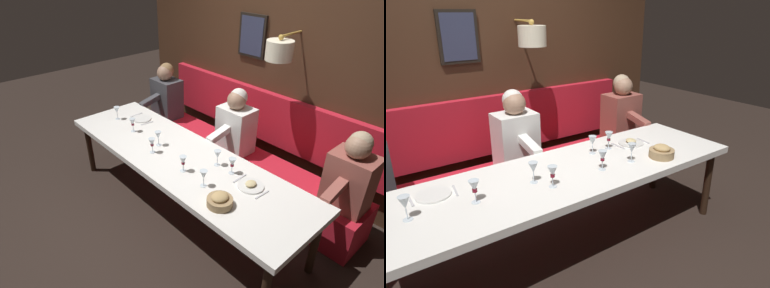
{
  "view_description": "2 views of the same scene",
  "coord_description": "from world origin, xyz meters",
  "views": [
    {
      "loc": [
        -1.86,
        -2.27,
        2.57
      ],
      "look_at": [
        0.05,
        -0.13,
        0.92
      ],
      "focal_mm": 31.35,
      "sensor_mm": 36.0,
      "label": 1
    },
    {
      "loc": [
        -2.11,
        1.42,
        1.94
      ],
      "look_at": [
        0.05,
        -0.13,
        0.92
      ],
      "focal_mm": 32.78,
      "sensor_mm": 36.0,
      "label": 2
    }
  ],
  "objects": [
    {
      "name": "place_setting_0",
      "position": [
        0.2,
        0.99,
        0.75
      ],
      "size": [
        0.24,
        0.32,
        0.01
      ],
      "color": "white",
      "rests_on": "dining_table"
    },
    {
      "name": "wine_glass_5",
      "position": [
        -0.01,
        1.19,
        0.86
      ],
      "size": [
        0.07,
        0.07,
        0.16
      ],
      "color": "silver",
      "rests_on": "dining_table"
    },
    {
      "name": "wine_glass_6",
      "position": [
        0.17,
        -0.38,
        0.86
      ],
      "size": [
        0.07,
        0.07,
        0.16
      ],
      "color": "silver",
      "rests_on": "dining_table"
    },
    {
      "name": "wine_glass_4",
      "position": [
        -0.05,
        0.78,
        0.86
      ],
      "size": [
        0.07,
        0.07,
        0.16
      ],
      "color": "silver",
      "rests_on": "dining_table"
    },
    {
      "name": "diner_nearest",
      "position": [
        0.88,
        -1.37,
        0.82
      ],
      "size": [
        0.6,
        0.4,
        0.79
      ],
      "color": "#934C42",
      "rests_on": "banquette_bench"
    },
    {
      "name": "banquette_bench",
      "position": [
        0.89,
        0.0,
        0.23
      ],
      "size": [
        0.52,
        3.24,
        0.45
      ],
      "primitive_type": "cube",
      "color": "red",
      "rests_on": "ground_plane"
    },
    {
      "name": "dining_table",
      "position": [
        0.0,
        0.0,
        0.68
      ],
      "size": [
        0.9,
        3.04,
        0.74
      ],
      "color": "white",
      "rests_on": "ground_plane"
    },
    {
      "name": "wine_glass_2",
      "position": [
        -0.17,
        -0.53,
        0.86
      ],
      "size": [
        0.07,
        0.07,
        0.16
      ],
      "color": "silver",
      "rests_on": "dining_table"
    },
    {
      "name": "diner_middle",
      "position": [
        0.88,
        1.35,
        0.82
      ],
      "size": [
        0.6,
        0.4,
        0.79
      ],
      "color": "#3D3D42",
      "rests_on": "banquette_bench"
    },
    {
      "name": "wine_glass_7",
      "position": [
        -0.15,
        -0.23,
        0.86
      ],
      "size": [
        0.07,
        0.07,
        0.16
      ],
      "color": "silver",
      "rests_on": "dining_table"
    },
    {
      "name": "back_wall_panel",
      "position": [
        1.46,
        -0.0,
        1.36
      ],
      "size": [
        0.59,
        4.44,
        2.9
      ],
      "color": "#422819",
      "rests_on": "ground_plane"
    },
    {
      "name": "ground_plane",
      "position": [
        0.0,
        0.0,
        0.0
      ],
      "size": [
        12.0,
        12.0,
        0.0
      ],
      "primitive_type": "plane",
      "color": "black"
    },
    {
      "name": "bread_bowl",
      "position": [
        -0.25,
        -0.81,
        0.79
      ],
      "size": [
        0.22,
        0.22,
        0.12
      ],
      "color": "#9E7F56",
      "rests_on": "dining_table"
    },
    {
      "name": "wine_glass_1",
      "position": [
        0.17,
        -0.57,
        0.86
      ],
      "size": [
        0.07,
        0.07,
        0.16
      ],
      "color": "silver",
      "rests_on": "dining_table"
    },
    {
      "name": "wine_glass_0",
      "position": [
        -0.17,
        0.25,
        0.86
      ],
      "size": [
        0.07,
        0.07,
        0.16
      ],
      "color": "silver",
      "rests_on": "dining_table"
    },
    {
      "name": "wine_glass_3",
      "position": [
        -0.03,
        0.32,
        0.86
      ],
      "size": [
        0.07,
        0.07,
        0.16
      ],
      "color": "silver",
      "rests_on": "dining_table"
    },
    {
      "name": "place_setting_1",
      "position": [
        0.14,
        -0.82,
        0.75
      ],
      "size": [
        0.24,
        0.31,
        0.05
      ],
      "color": "silver",
      "rests_on": "dining_table"
    },
    {
      "name": "diner_near",
      "position": [
        0.88,
        0.02,
        0.82
      ],
      "size": [
        0.6,
        0.4,
        0.79
      ],
      "color": "white",
      "rests_on": "banquette_bench"
    }
  ]
}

